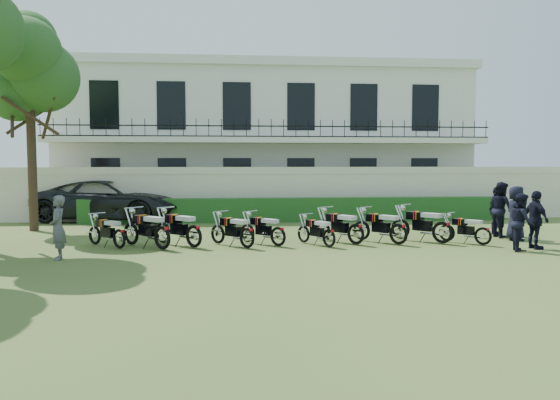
{
  "coord_description": "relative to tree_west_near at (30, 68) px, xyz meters",
  "views": [
    {
      "loc": [
        -1.82,
        -15.59,
        2.53
      ],
      "look_at": [
        -0.27,
        1.4,
        1.33
      ],
      "focal_mm": 35.0,
      "sensor_mm": 36.0,
      "label": 1
    }
  ],
  "objects": [
    {
      "name": "motorcycle_3",
      "position": [
        7.61,
        -4.9,
        -5.42
      ],
      "size": [
        1.33,
        1.45,
        1.02
      ],
      "rotation": [
        0.0,
        0.0,
        0.74
      ],
      "color": "black",
      "rests_on": "ground"
    },
    {
      "name": "ground",
      "position": [
        8.96,
        -5.0,
        -5.89
      ],
      "size": [
        100.0,
        100.0,
        0.0
      ],
      "primitive_type": "plane",
      "color": "#364D1F",
      "rests_on": "ground"
    },
    {
      "name": "officer_3",
      "position": [
        16.26,
        -3.93,
        -5.01
      ],
      "size": [
        0.78,
        0.98,
        1.76
      ],
      "primitive_type": "imported",
      "rotation": [
        0.0,
        0.0,
        1.27
      ],
      "color": "black",
      "rests_on": "ground"
    },
    {
      "name": "officer_5",
      "position": [
        16.27,
        -2.63,
        -5.05
      ],
      "size": [
        0.47,
        1.01,
        1.67
      ],
      "primitive_type": "imported",
      "rotation": [
        0.0,
        0.0,
        1.5
      ],
      "color": "black",
      "rests_on": "ground"
    },
    {
      "name": "officer_1",
      "position": [
        15.35,
        -5.92,
        -5.07
      ],
      "size": [
        0.85,
        0.96,
        1.64
      ],
      "primitive_type": "imported",
      "rotation": [
        0.0,
        0.0,
        1.25
      ],
      "color": "black",
      "rests_on": "ground"
    },
    {
      "name": "building",
      "position": [
        8.96,
        8.96,
        -2.18
      ],
      "size": [
        20.4,
        9.6,
        7.4
      ],
      "color": "silver",
      "rests_on": "ground"
    },
    {
      "name": "motorcycle_4",
      "position": [
        8.54,
        -4.61,
        -5.43
      ],
      "size": [
        1.35,
        1.36,
        1.0
      ],
      "rotation": [
        0.0,
        0.0,
        0.78
      ],
      "color": "black",
      "rests_on": "ground"
    },
    {
      "name": "suv",
      "position": [
        2.07,
        3.16,
        -5.01
      ],
      "size": [
        6.8,
        4.25,
        1.75
      ],
      "primitive_type": "imported",
      "rotation": [
        0.0,
        0.0,
        1.34
      ],
      "color": "black",
      "rests_on": "ground"
    },
    {
      "name": "motorcycle_0",
      "position": [
        3.94,
        -4.62,
        -5.44
      ],
      "size": [
        1.36,
        1.29,
        0.98
      ],
      "rotation": [
        0.0,
        0.0,
        0.82
      ],
      "color": "black",
      "rests_on": "ground"
    },
    {
      "name": "motorcycle_1",
      "position": [
        5.2,
        -4.94,
        -5.36
      ],
      "size": [
        1.6,
        1.53,
        1.15
      ],
      "rotation": [
        0.0,
        0.0,
        0.81
      ],
      "color": "black",
      "rests_on": "ground"
    },
    {
      "name": "motorcycle_5",
      "position": [
        10.01,
        -4.91,
        -5.47
      ],
      "size": [
        0.98,
        1.46,
        0.92
      ],
      "rotation": [
        0.0,
        0.0,
        0.57
      ],
      "color": "black",
      "rests_on": "ground"
    },
    {
      "name": "tree_west_near",
      "position": [
        0.0,
        0.0,
        0.0
      ],
      "size": [
        3.4,
        3.2,
        7.9
      ],
      "color": "#473323",
      "rests_on": "ground"
    },
    {
      "name": "motorcycle_9",
      "position": [
        14.7,
        -4.93,
        -5.46
      ],
      "size": [
        1.19,
        1.33,
        0.93
      ],
      "rotation": [
        0.0,
        0.0,
        0.73
      ],
      "color": "black",
      "rests_on": "ground"
    },
    {
      "name": "perimeter_wall",
      "position": [
        8.96,
        3.0,
        -4.72
      ],
      "size": [
        30.0,
        0.35,
        2.3
      ],
      "color": "silver",
      "rests_on": "ground"
    },
    {
      "name": "motorcycle_6",
      "position": [
        10.91,
        -4.51,
        -5.39
      ],
      "size": [
        1.3,
        1.63,
        1.08
      ],
      "rotation": [
        0.0,
        0.0,
        0.66
      ],
      "color": "black",
      "rests_on": "ground"
    },
    {
      "name": "motorcycle_7",
      "position": [
        12.19,
        -4.63,
        -5.39
      ],
      "size": [
        1.37,
        1.57,
        1.08
      ],
      "rotation": [
        0.0,
        0.0,
        0.71
      ],
      "color": "black",
      "rests_on": "ground"
    },
    {
      "name": "motorcycle_2",
      "position": [
        6.07,
        -4.67,
        -5.37
      ],
      "size": [
        1.55,
        1.52,
        1.13
      ],
      "rotation": [
        0.0,
        0.0,
        0.8
      ],
      "color": "black",
      "rests_on": "ground"
    },
    {
      "name": "hedge",
      "position": [
        9.96,
        2.2,
        -5.39
      ],
      "size": [
        18.0,
        0.6,
        1.0
      ],
      "primitive_type": "cube",
      "color": "#204F1C",
      "rests_on": "ground"
    },
    {
      "name": "officer_4",
      "position": [
        16.18,
        -3.14,
        -4.96
      ],
      "size": [
        0.76,
        0.95,
        1.86
      ],
      "primitive_type": "imported",
      "rotation": [
        0.0,
        0.0,
        1.64
      ],
      "color": "black",
      "rests_on": "ground"
    },
    {
      "name": "motorcycle_8",
      "position": [
        13.6,
        -4.53,
        -5.36
      ],
      "size": [
        1.51,
        1.6,
        1.15
      ],
      "rotation": [
        0.0,
        0.0,
        0.75
      ],
      "color": "black",
      "rests_on": "ground"
    },
    {
      "name": "inspector",
      "position": [
        2.7,
        -6.16,
        -5.06
      ],
      "size": [
        0.55,
        0.69,
        1.67
      ],
      "primitive_type": "imported",
      "rotation": [
        0.0,
        0.0,
        -1.29
      ],
      "color": "#5C5C61",
      "rests_on": "ground"
    },
    {
      "name": "officer_2",
      "position": [
        15.93,
        -5.65,
        -5.04
      ],
      "size": [
        0.54,
        1.04,
        1.7
      ],
      "primitive_type": "imported",
      "rotation": [
        0.0,
        0.0,
        1.7
      ],
      "color": "black",
      "rests_on": "ground"
    }
  ]
}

